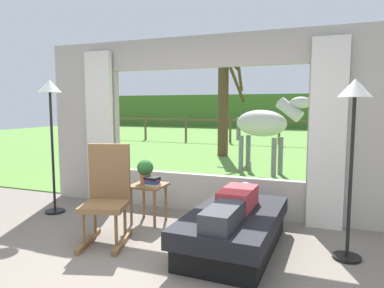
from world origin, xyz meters
name	(u,v)px	position (x,y,z in m)	size (l,w,h in m)	color
ground_plane	(121,281)	(0.00, 0.00, 0.00)	(12.00, 12.00, 0.00)	#70665B
back_wall_with_window	(203,127)	(0.00, 2.26, 1.25)	(5.20, 0.12, 2.55)	#ADA599
curtain_panel_left	(100,129)	(-1.69, 2.12, 1.20)	(0.44, 0.10, 2.40)	silver
curtain_panel_right	(327,135)	(1.69, 2.12, 1.20)	(0.44, 0.10, 2.40)	silver
outdoor_pasture_lawn	(283,141)	(0.00, 13.16, 0.01)	(36.00, 21.68, 0.02)	#568438
distant_hill_ridge	(299,111)	(0.00, 23.00, 1.20)	(36.00, 2.00, 2.40)	#466E2C
recliner_sofa	(234,229)	(0.77, 1.06, 0.22)	(0.96, 1.73, 0.42)	black
reclining_person	(234,203)	(0.77, 1.01, 0.52)	(0.36, 1.43, 0.22)	#B23338
rocking_chair	(107,194)	(-0.66, 0.78, 0.55)	(0.64, 0.78, 1.12)	brown
side_table	(149,191)	(-0.51, 1.51, 0.43)	(0.44, 0.44, 0.52)	brown
potted_plant	(145,170)	(-0.59, 1.57, 0.70)	(0.22, 0.22, 0.32)	#9E6042
book_stack	(153,181)	(-0.41, 1.44, 0.58)	(0.20, 0.15, 0.12)	beige
floor_lamp_left	(51,106)	(-2.01, 1.41, 1.56)	(0.32, 0.32, 1.93)	black
floor_lamp_right	(354,115)	(1.91, 1.22, 1.47)	(0.32, 0.32, 1.82)	black
horse	(264,124)	(0.39, 5.38, 1.16)	(1.80, 0.96, 1.73)	#B2B2AD
pasture_tree	(224,102)	(-1.22, 7.82, 1.69)	(1.09, 1.26, 3.51)	#4C3823
pasture_fence_line	(279,127)	(0.00, 11.64, 0.74)	(16.10, 0.10, 1.10)	brown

